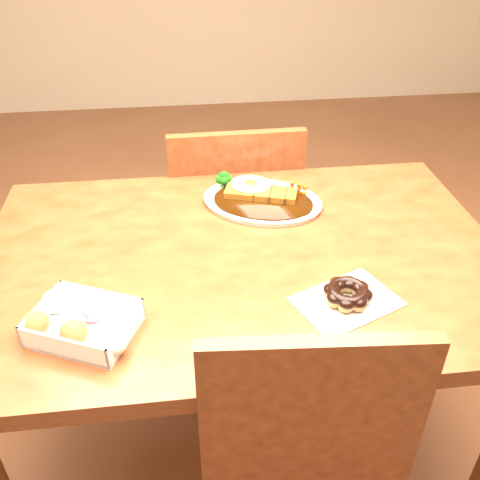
{
  "coord_description": "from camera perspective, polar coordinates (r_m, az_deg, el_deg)",
  "views": [
    {
      "loc": [
        -0.13,
        -0.99,
        1.47
      ],
      "look_at": [
        -0.01,
        -0.03,
        0.81
      ],
      "focal_mm": 40.0,
      "sensor_mm": 36.0,
      "label": 1
    }
  ],
  "objects": [
    {
      "name": "ground",
      "position": [
        1.78,
        0.21,
        -21.35
      ],
      "size": [
        6.0,
        6.0,
        0.0
      ],
      "primitive_type": "plane",
      "color": "brown",
      "rests_on": "ground"
    },
    {
      "name": "table",
      "position": [
        1.29,
        0.27,
        -4.94
      ],
      "size": [
        1.2,
        0.8,
        0.75
      ],
      "color": "#532310",
      "rests_on": "ground"
    },
    {
      "name": "chair_far",
      "position": [
        1.83,
        -0.79,
        1.56
      ],
      "size": [
        0.43,
        0.43,
        0.87
      ],
      "rotation": [
        0.0,
        0.0,
        3.16
      ],
      "color": "#532310",
      "rests_on": "ground"
    },
    {
      "name": "katsu_curry_plate",
      "position": [
        1.41,
        2.21,
        4.52
      ],
      "size": [
        0.37,
        0.32,
        0.06
      ],
      "rotation": [
        0.0,
        0.0,
        -0.37
      ],
      "color": "white",
      "rests_on": "table"
    },
    {
      "name": "donut_box",
      "position": [
        1.06,
        -16.67,
        -8.4
      ],
      "size": [
        0.23,
        0.21,
        0.05
      ],
      "rotation": [
        0.0,
        0.0,
        -0.42
      ],
      "color": "white",
      "rests_on": "table"
    },
    {
      "name": "pon_de_ring",
      "position": [
        1.11,
        11.41,
        -5.71
      ],
      "size": [
        0.24,
        0.21,
        0.04
      ],
      "rotation": [
        0.0,
        0.0,
        0.41
      ],
      "color": "silver",
      "rests_on": "table"
    }
  ]
}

